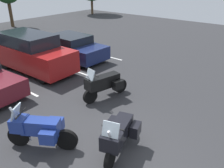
# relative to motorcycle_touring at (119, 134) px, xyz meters

# --- Properties ---
(ground) EXTENTS (44.00, 44.00, 0.10)m
(ground) POSITION_rel_motorcycle_touring_xyz_m (-0.22, 0.03, -0.70)
(ground) COLOR #2D2D30
(motorcycle_touring) EXTENTS (2.02, 1.11, 1.38)m
(motorcycle_touring) POSITION_rel_motorcycle_touring_xyz_m (0.00, 0.00, 0.00)
(motorcycle_touring) COLOR black
(motorcycle_touring) RESTS_ON ground
(motorcycle_second) EXTENTS (2.15, 1.03, 1.42)m
(motorcycle_second) POSITION_rel_motorcycle_touring_xyz_m (2.24, 2.46, 0.02)
(motorcycle_second) COLOR black
(motorcycle_second) RESTS_ON ground
(motorcycle_third) EXTENTS (1.34, 1.87, 1.37)m
(motorcycle_third) POSITION_rel_motorcycle_touring_xyz_m (-1.26, 1.95, -0.00)
(motorcycle_third) COLOR black
(motorcycle_third) RESTS_ON ground
(car_red) EXTENTS (2.01, 4.73, 1.95)m
(car_red) POSITION_rel_motorcycle_touring_xyz_m (2.32, 7.42, 0.33)
(car_red) COLOR maroon
(car_red) RESTS_ON ground
(car_navy) EXTENTS (2.05, 4.51, 1.43)m
(car_navy) POSITION_rel_motorcycle_touring_xyz_m (4.92, 7.35, 0.06)
(car_navy) COLOR navy
(car_navy) RESTS_ON ground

